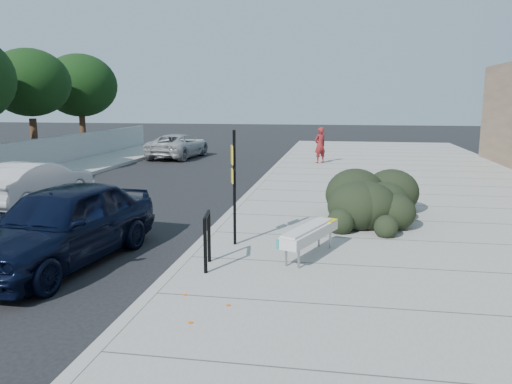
# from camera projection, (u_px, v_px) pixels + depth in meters

# --- Properties ---
(ground) EXTENTS (120.00, 120.00, 0.00)m
(ground) POSITION_uv_depth(u_px,v_px,m) (187.00, 263.00, 10.32)
(ground) COLOR black
(ground) RESTS_ON ground
(sidewalk_near) EXTENTS (11.20, 50.00, 0.15)m
(sidewalk_near) POSITION_uv_depth(u_px,v_px,m) (428.00, 216.00, 14.24)
(sidewalk_near) COLOR gray
(sidewalk_near) RESTS_ON ground
(curb_near) EXTENTS (0.22, 50.00, 0.17)m
(curb_near) POSITION_uv_depth(u_px,v_px,m) (236.00, 208.00, 15.15)
(curb_near) COLOR #9E9E99
(curb_near) RESTS_ON ground
(tree_far_e) EXTENTS (4.00, 4.00, 5.90)m
(tree_far_e) POSITION_uv_depth(u_px,v_px,m) (30.00, 83.00, 25.17)
(tree_far_e) COLOR #332114
(tree_far_e) RESTS_ON ground
(tree_far_f) EXTENTS (4.40, 4.40, 6.07)m
(tree_far_f) POSITION_uv_depth(u_px,v_px,m) (80.00, 86.00, 30.02)
(tree_far_f) COLOR #332114
(tree_far_f) RESTS_ON ground
(bench) EXTENTS (1.14, 2.04, 0.62)m
(bench) POSITION_uv_depth(u_px,v_px,m) (310.00, 234.00, 10.21)
(bench) COLOR gray
(bench) RESTS_ON sidewalk_near
(bike_rack) EXTENTS (0.17, 0.73, 1.07)m
(bike_rack) POSITION_uv_depth(u_px,v_px,m) (207.00, 235.00, 9.53)
(bike_rack) COLOR black
(bike_rack) RESTS_ON sidewalk_near
(sign_post) EXTENTS (0.14, 0.29, 2.55)m
(sign_post) POSITION_uv_depth(u_px,v_px,m) (234.00, 180.00, 10.91)
(sign_post) COLOR black
(sign_post) RESTS_ON sidewalk_near
(hedge) EXTENTS (3.22, 4.28, 1.44)m
(hedge) POSITION_uv_depth(u_px,v_px,m) (374.00, 193.00, 13.46)
(hedge) COLOR black
(hedge) RESTS_ON sidewalk_near
(sedan_navy) EXTENTS (2.58, 5.11, 1.67)m
(sedan_navy) POSITION_uv_depth(u_px,v_px,m) (62.00, 224.00, 10.17)
(sedan_navy) COLOR black
(sedan_navy) RESTS_ON ground
(wagon_silver) EXTENTS (1.92, 4.40, 1.41)m
(wagon_silver) POSITION_uv_depth(u_px,v_px,m) (36.00, 183.00, 16.00)
(wagon_silver) COLOR #BCBCC1
(wagon_silver) RESTS_ON ground
(suv_silver) EXTENTS (2.74, 5.19, 1.39)m
(suv_silver) POSITION_uv_depth(u_px,v_px,m) (178.00, 146.00, 29.05)
(suv_silver) COLOR #AAADB0
(suv_silver) RESTS_ON ground
(pedestrian) EXTENTS (0.79, 0.77, 1.83)m
(pedestrian) POSITION_uv_depth(u_px,v_px,m) (320.00, 145.00, 25.42)
(pedestrian) COLOR maroon
(pedestrian) RESTS_ON sidewalk_near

